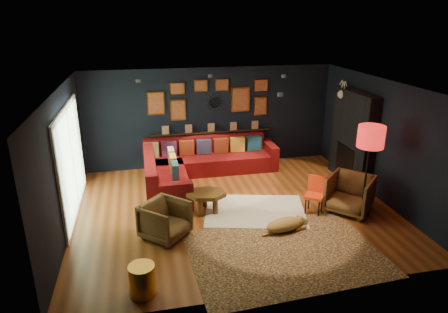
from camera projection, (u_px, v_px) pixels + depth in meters
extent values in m
plane|color=brown|center=(235.00, 209.00, 8.41)|extent=(6.50, 6.50, 0.00)
plane|color=black|center=(211.00, 117.00, 10.50)|extent=(6.50, 0.00, 6.50)
plane|color=black|center=(282.00, 215.00, 5.44)|extent=(6.50, 0.00, 6.50)
plane|color=black|center=(63.00, 163.00, 7.33)|extent=(0.00, 5.50, 5.50)
plane|color=black|center=(381.00, 140.00, 8.61)|extent=(0.00, 5.50, 5.50)
plane|color=white|center=(236.00, 86.00, 7.53)|extent=(6.50, 6.50, 0.00)
cube|color=maroon|center=(207.00, 163.00, 10.37)|extent=(3.20, 0.95, 0.42)
cube|color=maroon|center=(204.00, 144.00, 10.56)|extent=(3.20, 0.24, 0.46)
cube|color=maroon|center=(269.00, 155.00, 10.67)|extent=(0.22, 0.95, 0.64)
cube|color=maroon|center=(167.00, 184.00, 9.14)|extent=(0.95, 2.20, 0.42)
cube|color=maroon|center=(150.00, 168.00, 8.93)|extent=(0.24, 2.20, 0.46)
cube|color=maroon|center=(170.00, 198.00, 8.18)|extent=(0.95, 0.22, 0.64)
cube|color=#D3C57E|center=(151.00, 150.00, 10.10)|extent=(0.38, 0.14, 0.38)
cube|color=#5E2852|center=(169.00, 149.00, 10.18)|extent=(0.38, 0.14, 0.38)
cube|color=maroon|center=(187.00, 148.00, 10.27)|extent=(0.38, 0.14, 0.38)
cube|color=#323153|center=(204.00, 147.00, 10.36)|extent=(0.38, 0.14, 0.38)
cube|color=maroon|center=(221.00, 146.00, 10.45)|extent=(0.38, 0.14, 0.38)
cube|color=gold|center=(237.00, 144.00, 10.54)|extent=(0.38, 0.14, 0.38)
cube|color=navy|center=(254.00, 143.00, 10.63)|extent=(0.38, 0.14, 0.38)
cube|color=#BFB492|center=(171.00, 156.00, 9.68)|extent=(0.14, 0.38, 0.38)
cube|color=gold|center=(173.00, 163.00, 9.22)|extent=(0.14, 0.38, 0.38)
cube|color=#27525C|center=(175.00, 171.00, 8.76)|extent=(0.14, 0.38, 0.38)
cube|color=black|center=(211.00, 132.00, 10.57)|extent=(3.20, 0.12, 0.04)
cube|color=gold|center=(156.00, 103.00, 10.05)|extent=(0.45, 0.03, 0.60)
cube|color=#AB612C|center=(156.00, 103.00, 10.03)|extent=(0.38, 0.01, 0.51)
cube|color=gold|center=(178.00, 110.00, 10.22)|extent=(0.40, 0.03, 0.55)
cube|color=#AB612C|center=(178.00, 110.00, 10.21)|extent=(0.34, 0.01, 0.47)
cube|color=gold|center=(177.00, 89.00, 10.03)|extent=(0.38, 0.03, 0.30)
cube|color=#AB612C|center=(177.00, 89.00, 10.02)|extent=(0.32, 0.01, 0.25)
cube|color=gold|center=(241.00, 100.00, 10.48)|extent=(0.50, 0.03, 0.65)
cube|color=#AB612C|center=(241.00, 100.00, 10.46)|extent=(0.42, 0.01, 0.55)
cube|color=gold|center=(260.00, 106.00, 10.65)|extent=(0.35, 0.03, 0.50)
cube|color=#AB612C|center=(261.00, 106.00, 10.64)|extent=(0.30, 0.01, 0.42)
cube|color=gold|center=(261.00, 85.00, 10.47)|extent=(0.35, 0.03, 0.30)
cube|color=#AB612C|center=(261.00, 86.00, 10.45)|extent=(0.30, 0.01, 0.25)
cube|color=gold|center=(201.00, 86.00, 10.14)|extent=(0.35, 0.03, 0.30)
cube|color=#AB612C|center=(201.00, 86.00, 10.12)|extent=(0.30, 0.01, 0.25)
cube|color=gold|center=(222.00, 85.00, 10.24)|extent=(0.35, 0.03, 0.30)
cube|color=#AB612C|center=(222.00, 85.00, 10.23)|extent=(0.30, 0.01, 0.25)
cylinder|color=silver|center=(214.00, 103.00, 10.36)|extent=(0.28, 0.03, 0.28)
cone|color=gold|center=(223.00, 102.00, 10.40)|extent=(0.03, 0.16, 0.03)
cone|color=gold|center=(222.00, 99.00, 10.37)|extent=(0.04, 0.16, 0.04)
cone|color=gold|center=(220.00, 96.00, 10.34)|extent=(0.04, 0.16, 0.04)
cone|color=gold|center=(218.00, 95.00, 10.31)|extent=(0.04, 0.16, 0.04)
cone|color=gold|center=(214.00, 94.00, 10.28)|extent=(0.03, 0.16, 0.03)
cone|color=gold|center=(211.00, 95.00, 10.27)|extent=(0.04, 0.16, 0.04)
cone|color=gold|center=(208.00, 97.00, 10.27)|extent=(0.04, 0.16, 0.04)
cone|color=gold|center=(207.00, 100.00, 10.29)|extent=(0.04, 0.16, 0.04)
cone|color=gold|center=(206.00, 103.00, 10.31)|extent=(0.03, 0.16, 0.03)
cone|color=gold|center=(207.00, 106.00, 10.35)|extent=(0.04, 0.16, 0.04)
cone|color=gold|center=(209.00, 109.00, 10.38)|extent=(0.04, 0.16, 0.04)
cone|color=gold|center=(211.00, 110.00, 10.41)|extent=(0.04, 0.16, 0.04)
cone|color=gold|center=(214.00, 111.00, 10.43)|extent=(0.03, 0.16, 0.03)
cone|color=gold|center=(218.00, 110.00, 10.44)|extent=(0.04, 0.16, 0.04)
cone|color=gold|center=(220.00, 108.00, 10.44)|extent=(0.04, 0.16, 0.04)
cone|color=gold|center=(222.00, 105.00, 10.43)|extent=(0.04, 0.16, 0.04)
cube|color=black|center=(353.00, 138.00, 9.48)|extent=(0.30, 1.60, 2.20)
cube|color=black|center=(348.00, 163.00, 9.69)|extent=(0.20, 0.80, 0.90)
cone|color=white|center=(350.00, 94.00, 9.63)|extent=(0.35, 0.28, 0.28)
sphere|color=white|center=(342.00, 94.00, 9.59)|extent=(0.20, 0.20, 0.20)
cylinder|color=white|center=(344.00, 88.00, 9.48)|extent=(0.02, 0.10, 0.28)
cylinder|color=white|center=(342.00, 87.00, 9.59)|extent=(0.02, 0.10, 0.28)
cube|color=white|center=(71.00, 162.00, 7.96)|extent=(0.04, 2.80, 2.20)
cube|color=#BDE8B2|center=(73.00, 161.00, 7.96)|extent=(0.01, 2.60, 2.00)
cube|color=white|center=(73.00, 161.00, 7.96)|extent=(0.02, 0.06, 2.00)
cylinder|color=black|center=(138.00, 81.00, 8.29)|extent=(0.10, 0.10, 0.06)
cylinder|color=black|center=(210.00, 76.00, 8.98)|extent=(0.10, 0.10, 0.06)
cylinder|color=black|center=(284.00, 76.00, 8.92)|extent=(0.10, 0.10, 0.06)
cylinder|color=black|center=(280.00, 94.00, 6.93)|extent=(0.10, 0.10, 0.06)
cube|color=silver|center=(255.00, 211.00, 8.30)|extent=(2.33, 1.92, 0.03)
cube|color=tan|center=(284.00, 253.00, 6.84)|extent=(3.34, 2.47, 0.02)
cylinder|color=#553517|center=(200.00, 207.00, 8.05)|extent=(0.11, 0.11, 0.34)
cylinder|color=#553517|center=(215.00, 206.00, 8.11)|extent=(0.11, 0.11, 0.34)
cylinder|color=#553517|center=(205.00, 199.00, 8.42)|extent=(0.11, 0.11, 0.34)
cylinder|color=#A3211B|center=(170.00, 195.00, 8.62)|extent=(0.47, 0.47, 0.31)
imported|color=#A16C35|center=(165.00, 219.00, 7.24)|extent=(1.01, 1.01, 0.76)
imported|color=#A16C35|center=(350.00, 192.00, 8.18)|extent=(1.14, 1.14, 0.86)
cylinder|color=gold|center=(142.00, 280.00, 5.79)|extent=(0.39, 0.39, 0.48)
cylinder|color=black|center=(306.00, 206.00, 8.13)|extent=(0.03, 0.03, 0.38)
cylinder|color=black|center=(319.00, 208.00, 8.03)|extent=(0.03, 0.03, 0.38)
cylinder|color=black|center=(309.00, 200.00, 8.36)|extent=(0.03, 0.03, 0.38)
cylinder|color=black|center=(322.00, 203.00, 8.26)|extent=(0.03, 0.03, 0.38)
cube|color=#F63B15|center=(314.00, 196.00, 8.13)|extent=(0.51, 0.51, 0.06)
cube|color=#F63B15|center=(317.00, 184.00, 8.19)|extent=(0.32, 0.26, 0.36)
cylinder|color=black|center=(361.00, 213.00, 8.20)|extent=(0.31, 0.31, 0.04)
cylinder|color=black|center=(366.00, 178.00, 7.94)|extent=(0.04, 0.04, 1.51)
cylinder|color=#B31513|center=(371.00, 137.00, 7.65)|extent=(0.51, 0.51, 0.42)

